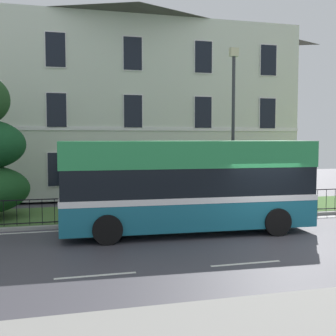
{
  "coord_description": "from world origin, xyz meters",
  "views": [
    {
      "loc": [
        -6.92,
        -12.29,
        3.39
      ],
      "look_at": [
        -2.39,
        4.96,
        2.12
      ],
      "focal_mm": 46.25,
      "sensor_mm": 36.0,
      "label": 1
    }
  ],
  "objects_px": {
    "georgian_townhouse": "(121,99)",
    "street_lamp_post": "(233,120)",
    "single_decker_bus": "(187,184)",
    "litter_bin": "(278,198)"
  },
  "relations": [
    {
      "from": "georgian_townhouse",
      "to": "street_lamp_post",
      "type": "distance_m",
      "value": 10.19
    },
    {
      "from": "street_lamp_post",
      "to": "litter_bin",
      "type": "height_order",
      "value": "street_lamp_post"
    },
    {
      "from": "georgian_townhouse",
      "to": "litter_bin",
      "type": "xyz_separation_m",
      "value": [
        5.64,
        -9.48,
        -5.06
      ]
    },
    {
      "from": "litter_bin",
      "to": "single_decker_bus",
      "type": "bearing_deg",
      "value": -151.65
    },
    {
      "from": "litter_bin",
      "to": "street_lamp_post",
      "type": "bearing_deg",
      "value": 179.28
    },
    {
      "from": "single_decker_bus",
      "to": "litter_bin",
      "type": "bearing_deg",
      "value": 30.72
    },
    {
      "from": "single_decker_bus",
      "to": "street_lamp_post",
      "type": "bearing_deg",
      "value": 45.78
    },
    {
      "from": "georgian_townhouse",
      "to": "single_decker_bus",
      "type": "height_order",
      "value": "georgian_townhouse"
    },
    {
      "from": "georgian_townhouse",
      "to": "single_decker_bus",
      "type": "bearing_deg",
      "value": -87.61
    },
    {
      "from": "street_lamp_post",
      "to": "georgian_townhouse",
      "type": "bearing_deg",
      "value": 110.12
    }
  ]
}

